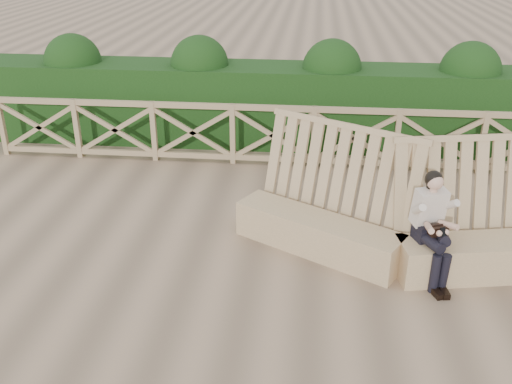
# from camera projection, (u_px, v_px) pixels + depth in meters

# --- Properties ---
(ground) EXTENTS (60.00, 60.00, 0.00)m
(ground) POSITION_uv_depth(u_px,v_px,m) (250.00, 271.00, 7.10)
(ground) COLOR brown
(ground) RESTS_ON ground
(bench) EXTENTS (4.35, 1.80, 1.62)m
(bench) POSITION_uv_depth(u_px,v_px,m) (402.00, 231.00, 7.19)
(bench) COLOR #9B8058
(bench) RESTS_ON ground
(woman) EXTENTS (0.49, 0.81, 1.36)m
(woman) POSITION_uv_depth(u_px,v_px,m) (433.00, 222.00, 6.68)
(woman) COLOR black
(woman) RESTS_ON ground
(guardrail) EXTENTS (10.10, 0.09, 1.10)m
(guardrail) POSITION_uv_depth(u_px,v_px,m) (273.00, 135.00, 10.02)
(guardrail) COLOR #977857
(guardrail) RESTS_ON ground
(hedge) EXTENTS (12.00, 1.20, 1.50)m
(hedge) POSITION_uv_depth(u_px,v_px,m) (278.00, 105.00, 11.02)
(hedge) COLOR black
(hedge) RESTS_ON ground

